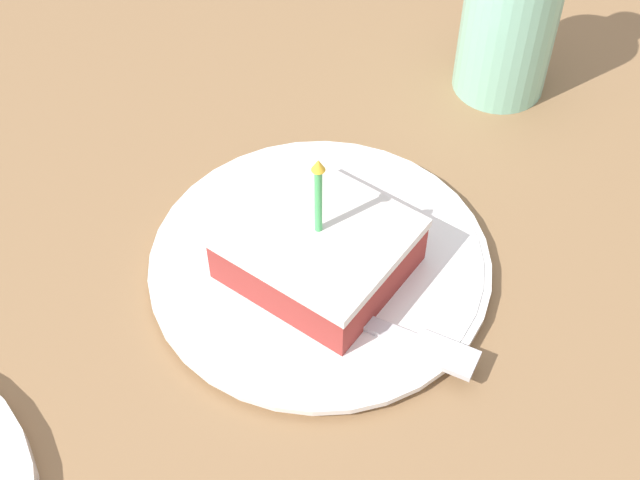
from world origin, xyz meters
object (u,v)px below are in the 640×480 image
(plate, at_px, (320,264))
(bottle, at_px, (509,21))
(cake_slice, at_px, (319,248))
(fork, at_px, (363,321))

(plate, relative_size, bottle, 1.47)
(cake_slice, xyz_separation_m, bottle, (-0.28, 0.00, 0.03))
(fork, xyz_separation_m, bottle, (-0.30, -0.05, 0.05))
(plate, bearing_deg, cake_slice, 28.29)
(fork, height_order, bottle, bottle)
(plate, relative_size, fork, 1.31)
(cake_slice, bearing_deg, plate, -151.71)
(cake_slice, bearing_deg, fork, 67.48)
(cake_slice, xyz_separation_m, fork, (0.02, 0.06, -0.02))
(cake_slice, bearing_deg, bottle, 179.84)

